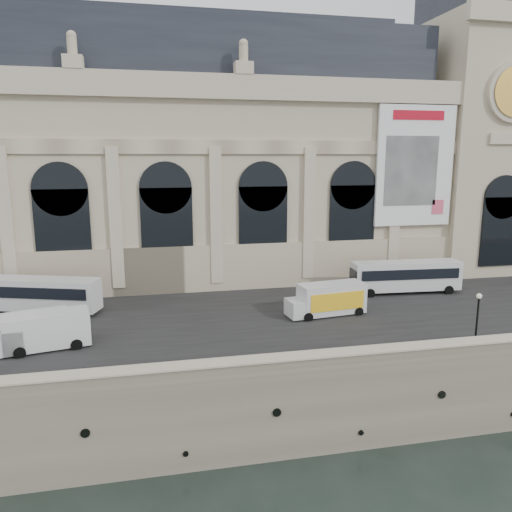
% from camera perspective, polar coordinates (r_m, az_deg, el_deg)
% --- Properties ---
extents(ground, '(260.00, 260.00, 0.00)m').
position_cam_1_polar(ground, '(35.81, -1.03, -22.79)').
color(ground, black).
rests_on(ground, ground).
extents(quay, '(160.00, 70.00, 6.00)m').
position_cam_1_polar(quay, '(66.59, -6.79, -3.61)').
color(quay, gray).
rests_on(quay, ground).
extents(street, '(160.00, 24.00, 0.06)m').
position_cam_1_polar(street, '(45.69, -4.42, -6.62)').
color(street, '#2D2D2D').
rests_on(street, quay).
extents(parapet, '(160.00, 1.40, 1.21)m').
position_cam_1_polar(parapet, '(33.10, -1.27, -12.68)').
color(parapet, gray).
rests_on(parapet, quay).
extents(museum, '(69.00, 18.70, 29.10)m').
position_cam_1_polar(museum, '(59.97, -12.59, 10.73)').
color(museum, '#BFB393').
rests_on(museum, quay).
extents(clock_pavilion, '(13.00, 14.72, 36.70)m').
position_cam_1_polar(clock_pavilion, '(69.50, 23.39, 13.19)').
color(clock_pavilion, '#BFB393').
rests_on(clock_pavilion, quay).
extents(bus_left, '(11.23, 5.76, 3.27)m').
position_cam_1_polar(bus_left, '(49.46, -23.57, -3.97)').
color(bus_left, silver).
rests_on(bus_left, quay).
extents(bus_right, '(11.55, 3.28, 3.36)m').
position_cam_1_polar(bus_right, '(54.21, 16.73, -2.16)').
color(bus_right, silver).
rests_on(bus_right, quay).
extents(van_b, '(6.54, 3.57, 2.76)m').
position_cam_1_polar(van_b, '(40.38, -23.32, -7.93)').
color(van_b, silver).
rests_on(van_b, quay).
extents(van_c, '(6.16, 3.67, 2.58)m').
position_cam_1_polar(van_c, '(41.41, -24.95, -7.73)').
color(van_c, silver).
rests_on(van_c, quay).
extents(box_truck, '(7.41, 3.29, 2.89)m').
position_cam_1_polar(box_truck, '(45.38, 8.16, -4.94)').
color(box_truck, silver).
rests_on(box_truck, quay).
extents(lamp_right, '(0.41, 0.41, 3.99)m').
position_cam_1_polar(lamp_right, '(41.57, 23.95, -6.59)').
color(lamp_right, black).
rests_on(lamp_right, quay).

